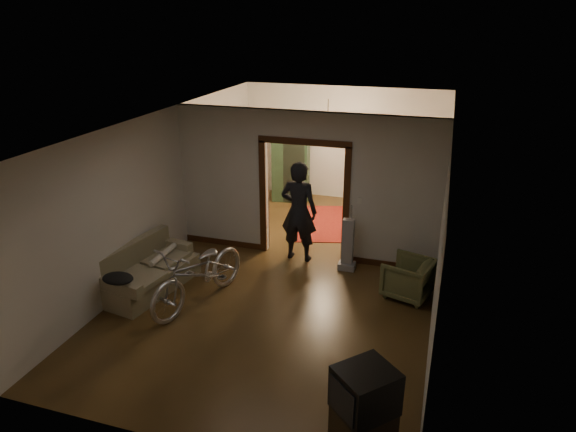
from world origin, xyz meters
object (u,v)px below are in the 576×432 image
at_px(sofa, 149,267).
at_px(locker, 291,166).
at_px(bicycle, 199,273).
at_px(person, 299,211).
at_px(desk, 384,192).
at_px(armchair, 408,278).

relative_size(sofa, locker, 1.01).
height_order(bicycle, person, person).
height_order(locker, desk, locker).
bearing_deg(person, armchair, 161.78).
distance_m(armchair, desk, 4.23).
height_order(sofa, desk, sofa).
bearing_deg(bicycle, armchair, 36.84).
height_order(armchair, desk, desk).
bearing_deg(desk, locker, -159.91).
bearing_deg(desk, armchair, -61.07).
height_order(person, locker, person).
bearing_deg(desk, sofa, -105.95).
bearing_deg(person, locker, -67.37).
bearing_deg(locker, desk, -2.63).
bearing_deg(bicycle, sofa, -172.75).
distance_m(sofa, locker, 5.15).
xyz_separation_m(sofa, desk, (3.27, 5.19, -0.02)).
height_order(armchair, person, person).
xyz_separation_m(sofa, bicycle, (1.02, -0.15, 0.13)).
distance_m(locker, desk, 2.37).
bearing_deg(armchair, locker, -123.83).
distance_m(person, desk, 3.56).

